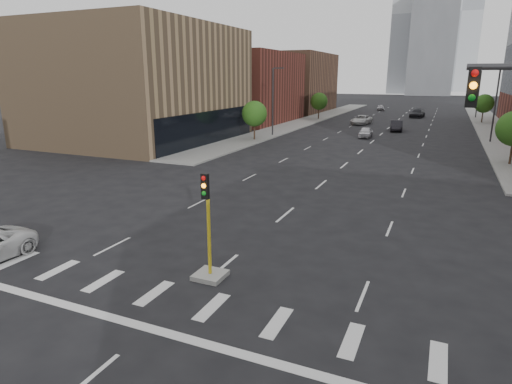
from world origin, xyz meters
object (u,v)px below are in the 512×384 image
Objects in this scene: car_far_left at (361,120)px; car_near_left at (366,132)px; car_distant at (381,108)px; car_mid_right at (396,126)px; car_deep_right at (417,113)px; median_traffic_signal at (209,256)px.

car_near_left is at bearing -70.86° from car_far_left.
car_near_left is 49.10m from car_distant.
car_near_left is at bearing -115.82° from car_mid_right.
car_mid_right reaches higher than car_far_left.
car_far_left is at bearing -107.13° from car_deep_right.
car_deep_right is (4.40, 33.34, 0.12)m from car_near_left.
car_far_left is at bearing 94.69° from median_traffic_signal.
car_distant is (-1.36, 32.76, -0.08)m from car_far_left.
car_near_left is at bearing -93.79° from car_distant.
car_mid_right reaches higher than car_distant.
median_traffic_signal reaches higher than car_deep_right.
car_deep_right is (1.40, 24.41, 0.01)m from car_mid_right.
car_distant is (-4.85, 48.86, 0.00)m from car_near_left.
car_far_left is at bearing -97.08° from car_distant.
car_far_left is 32.79m from car_distant.
median_traffic_signal is 0.80× the size of car_far_left.
median_traffic_signal is at bearing -98.85° from car_mid_right.
car_far_left is (-4.99, 60.79, -0.21)m from median_traffic_signal.
car_mid_right is at bearing 88.40° from median_traffic_signal.
car_distant is at bearing 93.88° from median_traffic_signal.
car_deep_right is at bearing 87.87° from median_traffic_signal.
car_near_left is (-1.50, 44.69, -0.29)m from median_traffic_signal.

